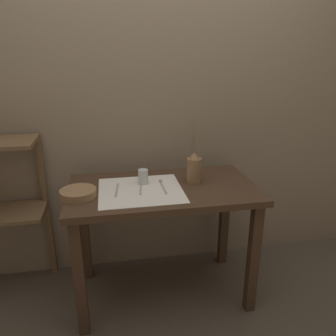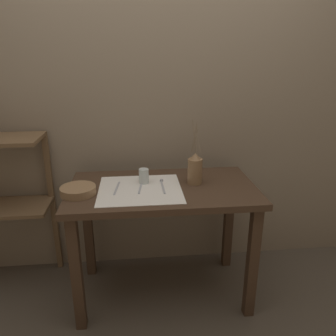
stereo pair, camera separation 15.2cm
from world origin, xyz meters
TOP-DOWN VIEW (x-y plane):
  - ground_plane at (0.00, 0.00)m, footprint 12.00×12.00m
  - stone_wall_back at (0.00, 0.43)m, footprint 7.00×0.06m
  - wooden_table at (0.00, 0.00)m, footprint 1.15×0.64m
  - linen_cloth at (-0.14, -0.03)m, footprint 0.50×0.46m
  - pitcher_with_flowers at (0.21, 0.04)m, footprint 0.09×0.09m
  - wooden_bowl at (-0.50, -0.07)m, footprint 0.21×0.21m
  - glass_tumbler_near at (-0.11, 0.07)m, footprint 0.06×0.06m
  - knife_center at (-0.28, -0.01)m, footprint 0.03×0.20m
  - fork_inner at (-0.14, -0.01)m, footprint 0.04×0.20m
  - spoon_inner at (-0.00, 0.04)m, footprint 0.02×0.21m

SIDE VIEW (x-z plane):
  - ground_plane at x=0.00m, z-range 0.00..0.00m
  - wooden_table at x=0.00m, z-range 0.27..1.06m
  - linen_cloth at x=-0.14m, z-range 0.79..0.79m
  - knife_center at x=-0.28m, z-range 0.79..0.79m
  - fork_inner at x=-0.14m, z-range 0.79..0.79m
  - spoon_inner at x=0.00m, z-range 0.78..0.81m
  - wooden_bowl at x=-0.50m, z-range 0.79..0.83m
  - glass_tumbler_near at x=-0.11m, z-range 0.79..0.88m
  - pitcher_with_flowers at x=0.21m, z-range 0.68..1.09m
  - stone_wall_back at x=0.00m, z-range 0.00..2.40m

